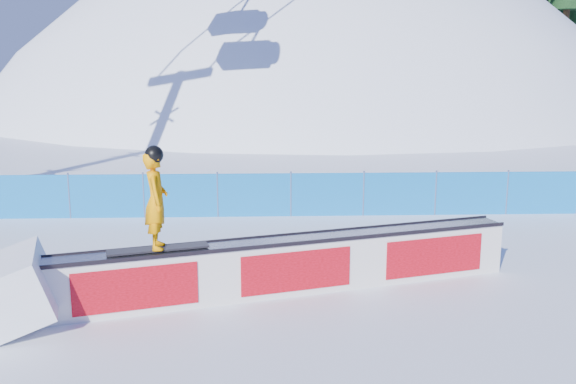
{
  "coord_description": "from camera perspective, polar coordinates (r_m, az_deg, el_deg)",
  "views": [
    {
      "loc": [
        -3.72,
        -12.63,
        4.29
      ],
      "look_at": [
        -3.2,
        1.14,
        1.39
      ],
      "focal_mm": 40.0,
      "sensor_mm": 36.0,
      "label": 1
    }
  ],
  "objects": [
    {
      "name": "ground",
      "position": [
        13.85,
        13.64,
        -6.5
      ],
      "size": [
        160.0,
        160.0,
        0.0
      ],
      "primitive_type": "plane",
      "color": "white",
      "rests_on": "ground"
    },
    {
      "name": "snow_hill",
      "position": [
        59.12,
        1.66,
        -10.26
      ],
      "size": [
        64.0,
        64.0,
        64.0
      ],
      "color": "white",
      "rests_on": "ground"
    },
    {
      "name": "safety_fence",
      "position": [
        17.91,
        9.89,
        -0.17
      ],
      "size": [
        22.05,
        0.05,
        1.3
      ],
      "color": "#0B6ABB",
      "rests_on": "ground"
    },
    {
      "name": "rail_box",
      "position": [
        11.94,
        0.33,
        -6.52
      ],
      "size": [
        8.59,
        3.04,
        1.05
      ],
      "rotation": [
        0.0,
        0.0,
        0.28
      ],
      "color": "silver",
      "rests_on": "ground"
    },
    {
      "name": "snowboarder",
      "position": [
        11.05,
        -11.65,
        -0.64
      ],
      "size": [
        1.74,
        0.78,
        1.8
      ],
      "rotation": [
        0.0,
        0.0,
        1.7
      ],
      "color": "black",
      "rests_on": "rail_box"
    }
  ]
}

